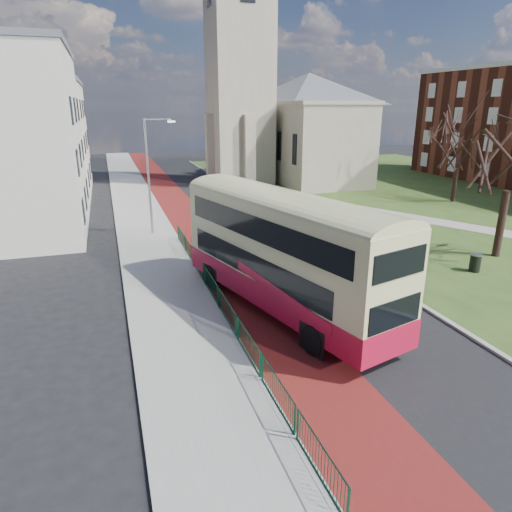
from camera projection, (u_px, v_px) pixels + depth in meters
name	position (u px, v px, depth m)	size (l,w,h in m)	color
ground	(314.00, 340.00, 18.22)	(160.00, 160.00, 0.00)	black
road_carriageway	(226.00, 222.00, 36.71)	(9.00, 120.00, 0.01)	black
bus_lane	(193.00, 224.00, 35.92)	(3.40, 120.00, 0.01)	#591414
pavement_west	(143.00, 228.00, 34.78)	(4.00, 120.00, 0.12)	gray
kerb_west	(170.00, 225.00, 35.37)	(0.25, 120.00, 0.13)	#999993
kerb_east	(271.00, 212.00, 39.85)	(0.25, 80.00, 0.13)	#999993
grass_green	(457.00, 199.00, 45.72)	(40.00, 80.00, 0.04)	#2D4C1B
footpath	(507.00, 234.00, 33.11)	(2.20, 36.00, 0.03)	#9E998C
pedestrian_railing	(219.00, 298.00, 20.79)	(0.07, 24.00, 1.12)	#0C3823
gothic_church	(278.00, 67.00, 52.10)	(16.38, 18.00, 40.00)	gray
street_block_near	(2.00, 142.00, 31.92)	(10.30, 14.30, 13.00)	beige
street_block_far	(34.00, 138.00, 46.60)	(10.30, 16.30, 11.50)	beige
streetlamp	(150.00, 171.00, 31.75)	(2.13, 0.18, 8.00)	gray
bus	(283.00, 248.00, 19.96)	(6.13, 12.85, 5.24)	#A30F2A
winter_tree_far	(460.00, 142.00, 42.64)	(5.96, 5.96, 8.13)	black
litter_bin	(475.00, 263.00, 25.49)	(0.81, 0.81, 1.03)	black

